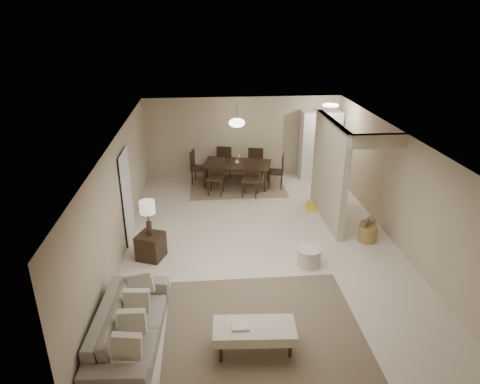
{
  "coord_description": "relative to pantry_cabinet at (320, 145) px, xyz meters",
  "views": [
    {
      "loc": [
        -1.21,
        -8.31,
        4.81
      ],
      "look_at": [
        -0.43,
        0.61,
        1.05
      ],
      "focal_mm": 32.0,
      "sensor_mm": 36.0,
      "label": 1
    }
  ],
  "objects": [
    {
      "name": "living_rug",
      "position": [
        -2.7,
        -7.05,
        -1.04
      ],
      "size": [
        3.2,
        3.2,
        0.01
      ],
      "primitive_type": "cube",
      "color": "brown",
      "rests_on": "floor"
    },
    {
      "name": "partition",
      "position": [
        -0.55,
        -2.9,
        0.2
      ],
      "size": [
        0.15,
        2.5,
        2.5
      ],
      "primitive_type": "cube",
      "color": "#BDA98F",
      "rests_on": "floor"
    },
    {
      "name": "pendant_light",
      "position": [
        -2.61,
        -0.51,
        0.87
      ],
      "size": [
        0.46,
        0.46,
        0.71
      ],
      "color": "#462F1E",
      "rests_on": "ceiling"
    },
    {
      "name": "dining_table",
      "position": [
        -2.61,
        -0.51,
        -0.7
      ],
      "size": [
        2.16,
        1.52,
        0.69
      ],
      "primitive_type": "imported",
      "rotation": [
        0.0,
        0.0,
        -0.23
      ],
      "color": "black",
      "rests_on": "dining_rug"
    },
    {
      "name": "round_pouf",
      "position": [
        -1.5,
        -5.06,
        -0.86
      ],
      "size": [
        0.49,
        0.49,
        0.38
      ],
      "primitive_type": "cylinder",
      "color": "beige",
      "rests_on": "floor"
    },
    {
      "name": "vase",
      "position": [
        -2.61,
        -0.51,
        -0.29
      ],
      "size": [
        0.14,
        0.14,
        0.14
      ],
      "primitive_type": "imported",
      "rotation": [
        0.0,
        0.0,
        0.03
      ],
      "color": "silver",
      "rests_on": "dining_table"
    },
    {
      "name": "back_wall",
      "position": [
        -2.35,
        0.35,
        0.2
      ],
      "size": [
        6.0,
        0.0,
        6.0
      ],
      "primitive_type": "plane",
      "rotation": [
        1.57,
        0.0,
        0.0
      ],
      "color": "#BDA98F",
      "rests_on": "floor"
    },
    {
      "name": "ceiling",
      "position": [
        -2.35,
        -4.15,
        1.45
      ],
      "size": [
        9.0,
        9.0,
        0.0
      ],
      "primitive_type": "plane",
      "rotation": [
        3.14,
        0.0,
        0.0
      ],
      "color": "white",
      "rests_on": "back_wall"
    },
    {
      "name": "dining_chairs",
      "position": [
        -2.61,
        -0.51,
        -0.54
      ],
      "size": [
        2.78,
        2.27,
        1.03
      ],
      "color": "black",
      "rests_on": "dining_rug"
    },
    {
      "name": "sofa",
      "position": [
        -4.8,
        -7.05,
        -0.71
      ],
      "size": [
        2.4,
        1.06,
        0.68
      ],
      "primitive_type": "imported",
      "rotation": [
        0.0,
        0.0,
        1.51
      ],
      "color": "gray",
      "rests_on": "floor"
    },
    {
      "name": "pantry_cabinet",
      "position": [
        0.0,
        0.0,
        0.0
      ],
      "size": [
        1.2,
        0.55,
        2.1
      ],
      "primitive_type": "cube",
      "color": "white",
      "rests_on": "floor"
    },
    {
      "name": "ottoman_bench",
      "position": [
        -2.9,
        -7.35,
        -0.69
      ],
      "size": [
        1.28,
        0.65,
        0.45
      ],
      "rotation": [
        0.0,
        0.0,
        -0.06
      ],
      "color": "beige",
      "rests_on": "living_rug"
    },
    {
      "name": "yellow_mat",
      "position": [
        -0.42,
        -2.32,
        -1.04
      ],
      "size": [
        1.08,
        0.81,
        0.01
      ],
      "primitive_type": "cube",
      "rotation": [
        0.0,
        0.0,
        -0.25
      ],
      "color": "yellow",
      "rests_on": "floor"
    },
    {
      "name": "left_wall",
      "position": [
        -5.35,
        -4.15,
        0.2
      ],
      "size": [
        0.0,
        9.0,
        9.0
      ],
      "primitive_type": "plane",
      "rotation": [
        1.57,
        0.0,
        1.57
      ],
      "color": "#BDA98F",
      "rests_on": "floor"
    },
    {
      "name": "doorway",
      "position": [
        -5.32,
        -3.55,
        -0.03
      ],
      "size": [
        0.04,
        0.9,
        2.04
      ],
      "primitive_type": "cube",
      "color": "black",
      "rests_on": "floor"
    },
    {
      "name": "wicker_basket",
      "position": [
        0.08,
        -4.15,
        -0.87
      ],
      "size": [
        0.56,
        0.56,
        0.37
      ],
      "primitive_type": "cylinder",
      "rotation": [
        0.0,
        0.0,
        -0.36
      ],
      "color": "olive",
      "rests_on": "floor"
    },
    {
      "name": "side_table",
      "position": [
        -4.75,
        -4.48,
        -0.77
      ],
      "size": [
        0.65,
        0.65,
        0.55
      ],
      "primitive_type": "cube",
      "rotation": [
        0.0,
        0.0,
        -0.39
      ],
      "color": "black",
      "rests_on": "floor"
    },
    {
      "name": "table_lamp",
      "position": [
        -4.75,
        -4.48,
        0.06
      ],
      "size": [
        0.32,
        0.32,
        0.76
      ],
      "color": "#462F1E",
      "rests_on": "side_table"
    },
    {
      "name": "right_wall",
      "position": [
        0.65,
        -4.15,
        0.2
      ],
      "size": [
        0.0,
        9.0,
        9.0
      ],
      "primitive_type": "plane",
      "rotation": [
        1.57,
        0.0,
        -1.57
      ],
      "color": "#BDA98F",
      "rests_on": "floor"
    },
    {
      "name": "floor",
      "position": [
        -2.35,
        -4.15,
        -1.05
      ],
      "size": [
        9.0,
        9.0,
        0.0
      ],
      "primitive_type": "plane",
      "color": "beige",
      "rests_on": "ground"
    },
    {
      "name": "dining_rug",
      "position": [
        -2.61,
        -0.51,
        -1.04
      ],
      "size": [
        2.8,
        2.1,
        0.01
      ],
      "primitive_type": "cube",
      "color": "#78664A",
      "rests_on": "floor"
    },
    {
      "name": "flush_light",
      "position": [
        -0.05,
        -0.95,
        1.41
      ],
      "size": [
        0.44,
        0.44,
        0.05
      ],
      "primitive_type": "cylinder",
      "color": "white",
      "rests_on": "ceiling"
    }
  ]
}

